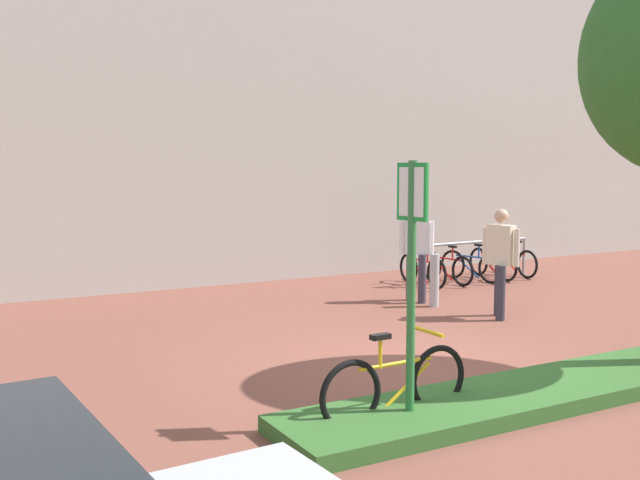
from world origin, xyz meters
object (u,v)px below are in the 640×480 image
at_px(parking_sign_post, 412,255).
at_px(bike_at_sign, 396,384).
at_px(bollard_steel, 434,280).
at_px(bike_rack_cluster, 470,264).
at_px(person_shirt_blue, 416,246).
at_px(person_casual_tan, 501,256).

bearing_deg(parking_sign_post, bike_at_sign, 92.43).
bearing_deg(bike_at_sign, parking_sign_post, -87.57).
xyz_separation_m(bike_at_sign, bollard_steel, (3.77, 4.28, 0.10)).
bearing_deg(bollard_steel, parking_sign_post, -129.98).
distance_m(bike_rack_cluster, person_shirt_blue, 2.80).
bearing_deg(person_shirt_blue, bike_at_sign, -128.16).
distance_m(bollard_steel, person_casual_tan, 1.39).
bearing_deg(bike_at_sign, person_casual_tan, 36.61).
bearing_deg(bollard_steel, bike_rack_cluster, 38.21).
relative_size(parking_sign_post, bike_rack_cluster, 0.76).
distance_m(bike_at_sign, bollard_steel, 5.71).
relative_size(bike_rack_cluster, bollard_steel, 3.56).
bearing_deg(bike_rack_cluster, person_casual_tan, -123.44).
bearing_deg(parking_sign_post, person_shirt_blue, 53.08).
height_order(bike_at_sign, bike_rack_cluster, bike_at_sign).
relative_size(bike_at_sign, person_shirt_blue, 0.98).
height_order(bollard_steel, person_casual_tan, person_casual_tan).
height_order(parking_sign_post, bike_at_sign, parking_sign_post).
relative_size(bollard_steel, person_shirt_blue, 0.52).
bearing_deg(bike_rack_cluster, parking_sign_post, -133.99).
xyz_separation_m(bike_rack_cluster, person_shirt_blue, (-2.37, -1.35, 0.64)).
distance_m(parking_sign_post, bike_rack_cluster, 8.92).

